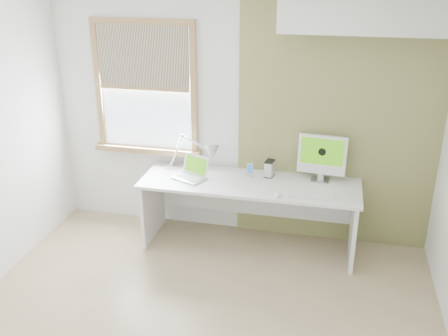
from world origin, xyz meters
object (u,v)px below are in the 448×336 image
(desk, at_px, (250,197))
(laptop, at_px, (192,172))
(imac, at_px, (322,156))
(external_drive, at_px, (270,168))
(desk_lamp, at_px, (204,154))

(desk, xyz_separation_m, laptop, (-0.60, -0.07, 0.25))
(laptop, height_order, imac, imac)
(laptop, height_order, external_drive, laptop)
(desk_lamp, bearing_deg, external_drive, 3.30)
(external_drive, xyz_separation_m, imac, (0.52, 0.02, 0.18))
(desk_lamp, bearing_deg, laptop, -115.74)
(desk_lamp, relative_size, external_drive, 3.96)
(desk, height_order, desk_lamp, desk_lamp)
(desk, xyz_separation_m, imac, (0.69, 0.15, 0.46))
(desk_lamp, bearing_deg, imac, 2.60)
(desk_lamp, relative_size, laptop, 1.71)
(desk, height_order, laptop, laptop)
(external_drive, relative_size, imac, 0.35)
(external_drive, bearing_deg, desk_lamp, -176.70)
(desk, relative_size, imac, 4.54)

